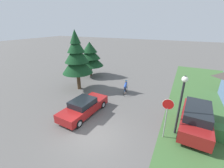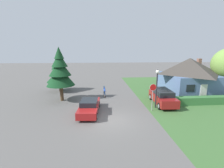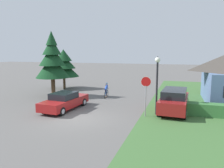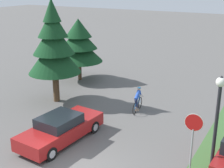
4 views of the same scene
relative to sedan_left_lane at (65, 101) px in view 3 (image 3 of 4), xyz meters
name	(u,v)px [view 3 (image 3 of 4)]	position (x,y,z in m)	size (l,w,h in m)	color
ground_plane	(78,118)	(2.10, -1.86, -0.66)	(140.00, 140.00, 0.00)	#5B5956
sedan_left_lane	(65,101)	(0.00, 0.00, 0.00)	(2.10, 4.77, 1.37)	maroon
cyclist	(106,91)	(1.67, 5.23, 0.06)	(0.44, 1.73, 1.49)	black
parked_suv_right	(174,100)	(8.28, 1.90, 0.22)	(2.17, 4.95, 1.73)	maroon
stop_sign	(146,88)	(6.40, 0.03, 1.34)	(0.71, 0.07, 2.84)	gray
street_lamp	(157,75)	(7.07, 0.80, 2.20)	(0.38, 0.38, 4.23)	black
conifer_tall_near	(52,60)	(-3.68, 4.14, 3.07)	(3.34, 3.34, 6.58)	#4C3823
conifer_tall_far	(64,65)	(-5.06, 8.74, 2.27)	(3.67, 3.67, 4.83)	#4C3823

